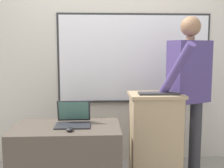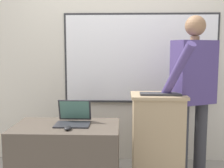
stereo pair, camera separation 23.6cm
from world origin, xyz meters
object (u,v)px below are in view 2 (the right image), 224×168
Objects in this scene: lectern_podium at (157,141)px; computer_mouse_by_laptop at (68,128)px; side_desk at (67,162)px; laptop at (74,117)px; person_presenter at (193,88)px; wireless_keyboard at (160,94)px.

lectern_podium is 0.96m from computer_mouse_by_laptop.
laptop is (0.06, 0.07, 0.42)m from side_desk.
person_presenter reaches higher than side_desk.
computer_mouse_by_laptop is at bearing -74.49° from side_desk.
side_desk is 0.41m from computer_mouse_by_laptop.
side_desk is at bearing -163.36° from lectern_podium.
laptop reaches higher than computer_mouse_by_laptop.
person_presenter is (0.37, 0.10, 0.54)m from lectern_podium.
side_desk is 0.43m from laptop.
lectern_podium is at bearing 170.17° from person_presenter.
wireless_keyboard reaches higher than lectern_podium.
side_desk is at bearing 171.11° from person_presenter.
person_presenter is 5.50× the size of laptop.
person_presenter is at bearing 13.83° from laptop.
computer_mouse_by_laptop is (-0.83, -0.42, 0.25)m from lectern_podium.
side_desk is 3.05× the size of laptop.
lectern_podium is 0.66m from person_presenter.
lectern_podium is at bearing 16.64° from side_desk.
person_presenter is 1.34m from computer_mouse_by_laptop.
lectern_podium is 0.89m from laptop.
wireless_keyboard is (-0.36, -0.15, -0.04)m from person_presenter.
wireless_keyboard is at bearing 9.61° from laptop.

